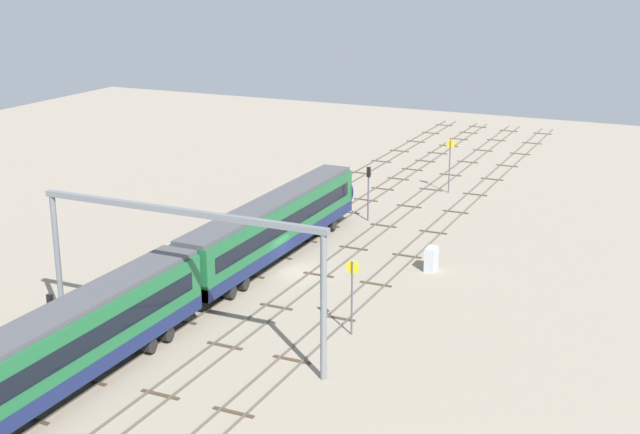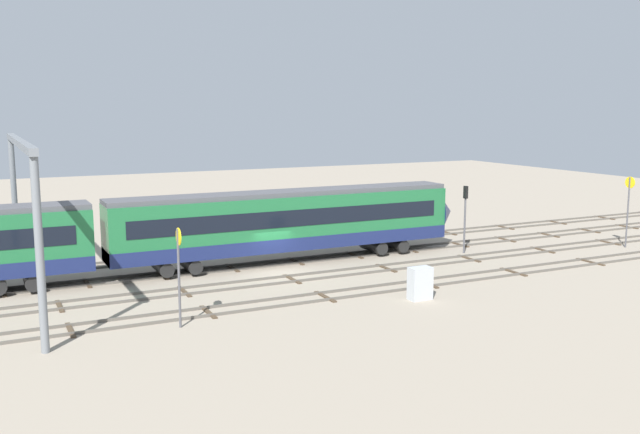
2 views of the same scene
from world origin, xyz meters
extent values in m
plane|color=gray|center=(0.00, 0.00, 0.00)|extent=(144.70, 144.70, 0.00)
cube|color=#59544C|center=(0.00, -7.53, 0.08)|extent=(128.70, 0.07, 0.16)
cube|color=#59544C|center=(0.00, -6.10, 0.08)|extent=(128.70, 0.07, 0.16)
cube|color=#473828|center=(-13.55, -6.81, 0.04)|extent=(0.24, 2.40, 0.08)
cube|color=#473828|center=(-6.77, -6.81, 0.04)|extent=(0.24, 2.40, 0.08)
cube|color=#473828|center=(0.00, -6.81, 0.04)|extent=(0.24, 2.40, 0.08)
cube|color=#473828|center=(6.77, -6.81, 0.04)|extent=(0.24, 2.40, 0.08)
cube|color=#473828|center=(13.55, -6.81, 0.04)|extent=(0.24, 2.40, 0.08)
cube|color=#473828|center=(20.32, -6.81, 0.04)|extent=(0.24, 2.40, 0.08)
cube|color=#59544C|center=(0.00, -2.99, 0.08)|extent=(128.70, 0.07, 0.16)
cube|color=#59544C|center=(0.00, -1.55, 0.08)|extent=(128.70, 0.07, 0.16)
cube|color=#473828|center=(-13.55, -2.27, 0.04)|extent=(0.24, 2.40, 0.08)
cube|color=#473828|center=(-6.77, -2.27, 0.04)|extent=(0.24, 2.40, 0.08)
cube|color=#473828|center=(0.00, -2.27, 0.04)|extent=(0.24, 2.40, 0.08)
cube|color=#473828|center=(6.77, -2.27, 0.04)|extent=(0.24, 2.40, 0.08)
cube|color=#473828|center=(13.55, -2.27, 0.04)|extent=(0.24, 2.40, 0.08)
cube|color=#473828|center=(20.32, -2.27, 0.04)|extent=(0.24, 2.40, 0.08)
cube|color=#473828|center=(27.09, -2.27, 0.04)|extent=(0.24, 2.40, 0.08)
cube|color=#59544C|center=(0.00, 1.55, 0.08)|extent=(128.70, 0.07, 0.16)
cube|color=#59544C|center=(0.00, 2.99, 0.08)|extent=(128.70, 0.07, 0.16)
cube|color=#473828|center=(-16.09, 2.27, 0.04)|extent=(0.24, 2.40, 0.08)
cube|color=#473828|center=(-11.49, 2.27, 0.04)|extent=(0.24, 2.40, 0.08)
cube|color=#473828|center=(-6.89, 2.27, 0.04)|extent=(0.24, 2.40, 0.08)
cube|color=#473828|center=(-2.30, 2.27, 0.04)|extent=(0.24, 2.40, 0.08)
cube|color=#473828|center=(2.30, 2.27, 0.04)|extent=(0.24, 2.40, 0.08)
cube|color=#473828|center=(6.89, 2.27, 0.04)|extent=(0.24, 2.40, 0.08)
cube|color=#473828|center=(11.49, 2.27, 0.04)|extent=(0.24, 2.40, 0.08)
cube|color=#473828|center=(16.09, 2.27, 0.04)|extent=(0.24, 2.40, 0.08)
cube|color=#473828|center=(20.68, 2.27, 0.04)|extent=(0.24, 2.40, 0.08)
cube|color=#473828|center=(25.28, 2.27, 0.04)|extent=(0.24, 2.40, 0.08)
cube|color=#473828|center=(29.88, 2.27, 0.04)|extent=(0.24, 2.40, 0.08)
cube|color=#473828|center=(34.47, 2.27, 0.04)|extent=(0.24, 2.40, 0.08)
cube|color=#59544C|center=(0.00, 6.10, 0.08)|extent=(128.70, 0.07, 0.16)
cube|color=#59544C|center=(0.00, 7.53, 0.08)|extent=(128.70, 0.07, 0.16)
cube|color=#473828|center=(-12.26, 6.81, 0.04)|extent=(0.24, 2.40, 0.08)
cube|color=#473828|center=(-6.13, 6.81, 0.04)|extent=(0.24, 2.40, 0.08)
cube|color=#473828|center=(0.00, 6.81, 0.04)|extent=(0.24, 2.40, 0.08)
cube|color=#473828|center=(6.13, 6.81, 0.04)|extent=(0.24, 2.40, 0.08)
cube|color=#473828|center=(12.26, 6.81, 0.04)|extent=(0.24, 2.40, 0.08)
cube|color=#473828|center=(18.39, 6.81, 0.04)|extent=(0.24, 2.40, 0.08)
cube|color=#473828|center=(24.51, 6.81, 0.04)|extent=(0.24, 2.40, 0.08)
cube|color=#473828|center=(30.64, 6.81, 0.04)|extent=(0.24, 2.40, 0.08)
cube|color=#473828|center=(36.77, 6.81, 0.04)|extent=(0.24, 2.40, 0.08)
cube|color=#1E6638|center=(1.65, 2.27, 2.86)|extent=(24.00, 2.90, 3.60)
cube|color=navy|center=(1.65, 2.27, 1.51)|extent=(24.00, 2.94, 0.90)
cube|color=#4C4C51|center=(1.65, 2.27, 4.81)|extent=(24.00, 2.50, 0.30)
cube|color=black|center=(1.65, 0.81, 3.29)|extent=(22.00, 0.04, 1.10)
cube|color=black|center=(1.65, 3.73, 3.29)|extent=(22.00, 0.04, 1.10)
cylinder|color=black|center=(-6.93, 2.27, 0.61)|extent=(0.90, 2.70, 0.90)
cylinder|color=black|center=(-5.13, 2.27, 0.61)|extent=(0.90, 2.70, 0.90)
cylinder|color=black|center=(8.43, 2.27, 0.61)|extent=(0.90, 2.70, 0.90)
cylinder|color=black|center=(10.23, 2.27, 0.61)|extent=(0.90, 2.70, 0.90)
cylinder|color=black|center=(-14.57, 2.27, 0.61)|extent=(0.90, 2.70, 0.90)
cone|color=navy|center=(14.45, 2.27, 2.68)|extent=(1.60, 3.24, 3.24)
cylinder|color=slate|center=(-14.89, -9.47, 4.25)|extent=(0.36, 0.36, 8.50)
cylinder|color=slate|center=(-14.89, 8.97, 4.25)|extent=(0.36, 0.36, 8.50)
cube|color=slate|center=(-14.89, -0.25, 8.67)|extent=(0.40, 19.04, 0.35)
cylinder|color=#4C4C51|center=(26.80, -4.16, 2.67)|extent=(0.12, 0.12, 5.34)
cylinder|color=yellow|center=(26.84, -4.16, 4.95)|extent=(0.05, 0.86, 0.86)
cube|color=black|center=(26.87, -4.16, 4.95)|extent=(0.02, 0.39, 0.12)
cylinder|color=#4C4C51|center=(-8.71, -8.58, 2.42)|extent=(0.12, 0.12, 4.84)
cylinder|color=yellow|center=(-8.67, -8.58, 4.46)|extent=(0.05, 0.84, 0.84)
cube|color=black|center=(-8.64, -8.58, 4.46)|extent=(0.02, 0.38, 0.12)
cylinder|color=#4C4C51|center=(14.52, -0.41, 2.01)|extent=(0.14, 0.14, 4.01)
cube|color=black|center=(14.52, -0.41, 4.46)|extent=(0.20, 0.32, 0.90)
sphere|color=green|center=(14.63, -0.41, 4.66)|extent=(0.20, 0.20, 0.20)
sphere|color=#262626|center=(14.63, -0.41, 4.26)|extent=(0.20, 0.20, 0.20)
cube|color=#B2B7BC|center=(4.50, -9.51, 0.91)|extent=(1.26, 0.75, 1.83)
cube|color=#333333|center=(5.14, -9.51, 1.19)|extent=(0.02, 0.52, 0.24)
camera|label=1|loc=(-55.27, -27.87, 22.77)|focal=49.21mm
camera|label=2|loc=(-17.14, -40.99, 10.52)|focal=39.61mm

